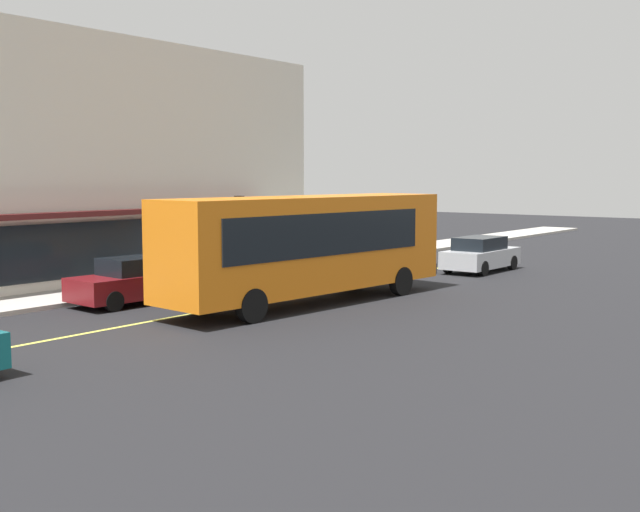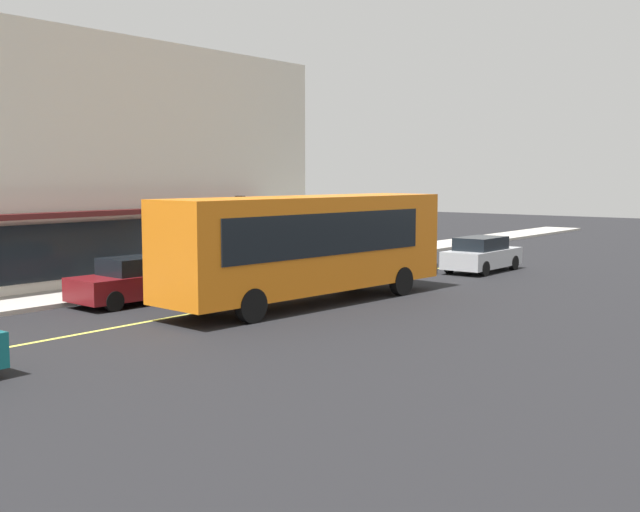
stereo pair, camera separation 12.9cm
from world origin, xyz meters
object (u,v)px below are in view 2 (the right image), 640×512
at_px(bus, 309,243).
at_px(car_maroon, 137,281).
at_px(traffic_light, 241,216).
at_px(car_silver, 482,255).

relative_size(bus, car_maroon, 2.57).
bearing_deg(bus, traffic_light, 61.75).
relative_size(bus, traffic_light, 3.53).
height_order(car_maroon, car_silver, same).
xyz_separation_m(bus, traffic_light, (3.45, 6.42, 0.55)).
bearing_deg(traffic_light, bus, -118.25).
relative_size(car_maroon, car_silver, 1.02).
height_order(traffic_light, car_silver, traffic_light).
height_order(bus, traffic_light, bus).
distance_m(car_maroon, car_silver, 15.54).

